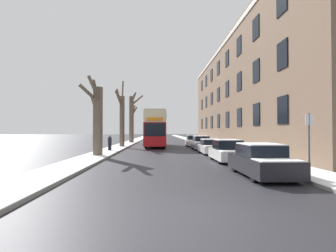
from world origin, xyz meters
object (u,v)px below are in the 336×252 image
at_px(street_sign_post, 309,143).
at_px(bare_tree_left_1, 122,118).
at_px(bare_tree_left_0, 97,118).
at_px(parked_car_2, 211,147).
at_px(bare_tree_left_2, 132,117).
at_px(pedestrian_left_sidewalk, 110,143).
at_px(parked_car_1, 228,151).
at_px(parked_car_3, 201,143).
at_px(parked_car_4, 194,141).
at_px(parked_car_0, 261,161).
at_px(double_decker_bus, 156,127).

bearing_deg(street_sign_post, bare_tree_left_1, 115.63).
xyz_separation_m(bare_tree_left_0, parked_car_2, (9.36, 2.39, -2.42)).
relative_size(bare_tree_left_1, parked_car_2, 2.14).
relative_size(bare_tree_left_2, pedestrian_left_sidewalk, 5.03).
distance_m(bare_tree_left_1, pedestrian_left_sidewalk, 7.12).
bearing_deg(parked_car_1, bare_tree_left_0, 160.89).
bearing_deg(parked_car_3, parked_car_4, 90.00).
relative_size(bare_tree_left_0, bare_tree_left_2, 0.80).
distance_m(parked_car_0, parked_car_1, 5.70).
relative_size(bare_tree_left_0, parked_car_4, 1.56).
height_order(parked_car_0, pedestrian_left_sidewalk, pedestrian_left_sidewalk).
relative_size(bare_tree_left_0, parked_car_1, 1.62).
relative_size(double_decker_bus, street_sign_post, 4.28).
relative_size(bare_tree_left_1, parked_car_3, 2.06).
bearing_deg(street_sign_post, double_decker_bus, 105.10).
bearing_deg(bare_tree_left_1, street_sign_post, -64.37).
xyz_separation_m(double_decker_bus, pedestrian_left_sidewalk, (-4.29, -8.48, -1.62)).
bearing_deg(street_sign_post, bare_tree_left_2, 107.53).
distance_m(parked_car_2, parked_car_4, 11.60).
height_order(bare_tree_left_1, parked_car_2, bare_tree_left_1).
relative_size(bare_tree_left_1, pedestrian_left_sidewalk, 5.19).
bearing_deg(bare_tree_left_2, parked_car_2, -66.02).
xyz_separation_m(parked_car_0, parked_car_1, (-0.00, 5.70, -0.01)).
bearing_deg(parked_car_2, bare_tree_left_2, 113.98).
bearing_deg(double_decker_bus, pedestrian_left_sidewalk, -116.85).
distance_m(bare_tree_left_2, parked_car_1, 27.72).
height_order(bare_tree_left_0, parked_car_1, bare_tree_left_0).
bearing_deg(parked_car_4, bare_tree_left_2, 136.04).
xyz_separation_m(double_decker_bus, parked_car_0, (5.02, -22.37, -1.84)).
bearing_deg(pedestrian_left_sidewalk, bare_tree_left_2, 75.27).
bearing_deg(bare_tree_left_1, parked_car_1, -58.43).
height_order(parked_car_1, parked_car_4, parked_car_4).
xyz_separation_m(parked_car_2, pedestrian_left_sidewalk, (-9.31, 2.56, 0.27)).
distance_m(parked_car_2, pedestrian_left_sidewalk, 9.66).
bearing_deg(parked_car_3, parked_car_1, -90.00).
xyz_separation_m(bare_tree_left_0, parked_car_4, (9.36, 13.99, -2.36)).
distance_m(bare_tree_left_0, parked_car_1, 10.19).
xyz_separation_m(parked_car_0, parked_car_3, (-0.00, 16.67, 0.01)).
xyz_separation_m(bare_tree_left_0, bare_tree_left_2, (0.33, 22.71, 1.23)).
bearing_deg(parked_car_3, parked_car_2, -90.00).
xyz_separation_m(parked_car_2, parked_car_4, (0.00, 11.60, 0.06)).
relative_size(bare_tree_left_0, double_decker_bus, 0.56).
bearing_deg(pedestrian_left_sidewalk, double_decker_bus, 49.29).
bearing_deg(double_decker_bus, bare_tree_left_0, -107.93).
height_order(bare_tree_left_2, parked_car_0, bare_tree_left_2).
bearing_deg(parked_car_4, parked_car_1, -90.00).
distance_m(parked_car_0, parked_car_2, 11.33).
height_order(double_decker_bus, parked_car_2, double_decker_bus).
xyz_separation_m(bare_tree_left_0, parked_car_0, (9.36, -8.94, -2.37)).
distance_m(bare_tree_left_1, bare_tree_left_2, 11.18).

